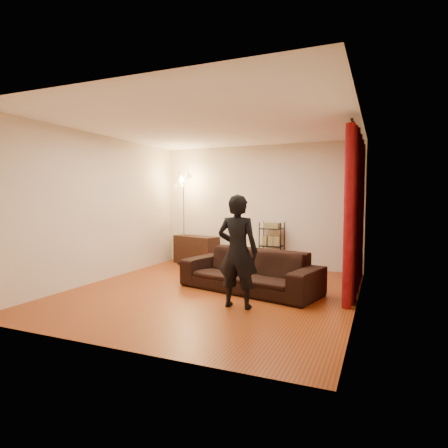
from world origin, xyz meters
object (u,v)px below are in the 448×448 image
at_px(media_cabinet, 196,250).
at_px(wire_shelf, 272,246).
at_px(sofa, 250,271).
at_px(storage_boxes, 228,260).
at_px(person, 238,251).
at_px(floor_lamp, 184,219).

bearing_deg(media_cabinet, wire_shelf, 18.03).
xyz_separation_m(sofa, storage_boxes, (-1.18, 1.94, -0.21)).
bearing_deg(person, storage_boxes, -67.78).
height_order(wire_shelf, floor_lamp, floor_lamp).
height_order(person, media_cabinet, person).
xyz_separation_m(storage_boxes, floor_lamp, (-1.05, -0.14, 0.92)).
relative_size(person, storage_boxes, 4.91).
bearing_deg(storage_boxes, media_cabinet, -178.70).
relative_size(sofa, person, 1.46).
relative_size(storage_boxes, wire_shelf, 0.32).
bearing_deg(floor_lamp, media_cabinet, 24.89).
relative_size(sofa, storage_boxes, 7.18).
height_order(sofa, wire_shelf, wire_shelf).
relative_size(sofa, media_cabinet, 2.08).
distance_m(media_cabinet, wire_shelf, 1.82).
height_order(sofa, floor_lamp, floor_lamp).
height_order(media_cabinet, wire_shelf, wire_shelf).
bearing_deg(person, sofa, -83.72).
bearing_deg(media_cabinet, person, -36.24).
relative_size(person, wire_shelf, 1.56).
distance_m(sofa, floor_lamp, 2.96).
height_order(person, wire_shelf, person).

